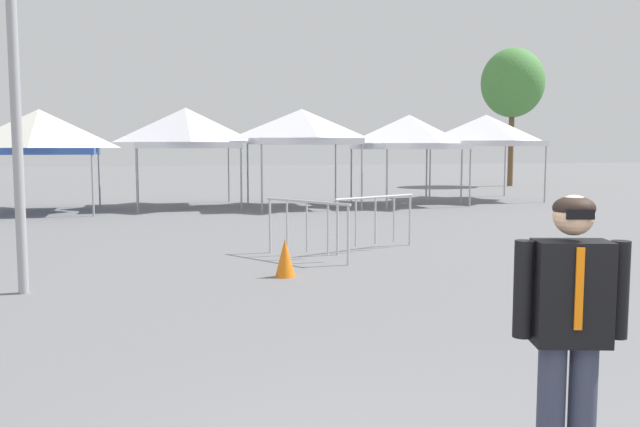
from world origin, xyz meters
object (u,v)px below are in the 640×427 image
(canopy_tent_behind_left, at_px, (302,127))
(traffic_cone_lot_center, at_px, (285,258))
(canopy_tent_far_right, at_px, (186,128))
(crowd_barrier_mid_lot, at_px, (375,212))
(canopy_tent_far_left, at_px, (486,131))
(person_foreground, at_px, (570,325))
(canopy_tent_left_of_center, at_px, (409,132))
(crowd_barrier_by_lift, at_px, (307,218))
(canopy_tent_center, at_px, (39,132))
(tree_behind_tents_left, at_px, (513,83))

(canopy_tent_behind_left, height_order, traffic_cone_lot_center, canopy_tent_behind_left)
(canopy_tent_far_right, height_order, crowd_barrier_mid_lot, canopy_tent_far_right)
(canopy_tent_far_left, xyz_separation_m, person_foreground, (-10.55, -20.11, -1.62))
(canopy_tent_left_of_center, bearing_deg, crowd_barrier_by_lift, -121.44)
(person_foreground, bearing_deg, traffic_cone_lot_center, 91.24)
(canopy_tent_center, height_order, person_foreground, canopy_tent_center)
(canopy_tent_left_of_center, distance_m, traffic_cone_lot_center, 13.92)
(canopy_tent_center, bearing_deg, crowd_barrier_mid_lot, -53.30)
(canopy_tent_center, distance_m, canopy_tent_left_of_center, 12.09)
(tree_behind_tents_left, xyz_separation_m, crowd_barrier_mid_lot, (-14.20, -18.74, -4.52))
(canopy_tent_behind_left, bearing_deg, tree_behind_tents_left, 34.13)
(canopy_tent_center, bearing_deg, person_foreground, -74.74)
(canopy_tent_behind_left, height_order, canopy_tent_left_of_center, canopy_tent_behind_left)
(canopy_tent_behind_left, bearing_deg, crowd_barrier_by_lift, -103.18)
(canopy_tent_left_of_center, relative_size, person_foreground, 1.94)
(canopy_tent_center, bearing_deg, crowd_barrier_by_lift, -61.11)
(canopy_tent_center, height_order, traffic_cone_lot_center, canopy_tent_center)
(tree_behind_tents_left, bearing_deg, canopy_tent_far_left, -126.44)
(canopy_tent_center, distance_m, tree_behind_tents_left, 23.50)
(traffic_cone_lot_center, bearing_deg, canopy_tent_left_of_center, 59.34)
(crowd_barrier_mid_lot, relative_size, traffic_cone_lot_center, 3.17)
(person_foreground, xyz_separation_m, traffic_cone_lot_center, (-0.15, 7.00, -0.73))
(canopy_tent_far_left, bearing_deg, crowd_barrier_mid_lot, -127.67)
(canopy_tent_center, relative_size, canopy_tent_far_left, 0.93)
(canopy_tent_left_of_center, bearing_deg, canopy_tent_behind_left, 178.01)
(canopy_tent_far_left, relative_size, crowd_barrier_mid_lot, 1.89)
(canopy_tent_center, distance_m, canopy_tent_behind_left, 8.27)
(canopy_tent_left_of_center, height_order, crowd_barrier_mid_lot, canopy_tent_left_of_center)
(canopy_tent_center, height_order, crowd_barrier_by_lift, canopy_tent_center)
(crowd_barrier_by_lift, height_order, traffic_cone_lot_center, crowd_barrier_by_lift)
(crowd_barrier_mid_lot, bearing_deg, person_foreground, -103.19)
(canopy_tent_far_left, xyz_separation_m, crowd_barrier_mid_lot, (-8.39, -10.86, -1.90))
(canopy_tent_far_left, height_order, person_foreground, canopy_tent_far_left)
(traffic_cone_lot_center, bearing_deg, canopy_tent_far_left, 50.77)
(person_foreground, height_order, traffic_cone_lot_center, person_foreground)
(canopy_tent_center, xyz_separation_m, canopy_tent_far_left, (15.78, 0.94, 0.15))
(person_foreground, bearing_deg, canopy_tent_center, 105.26)
(crowd_barrier_mid_lot, bearing_deg, canopy_tent_center, 126.70)
(canopy_tent_center, xyz_separation_m, canopy_tent_far_right, (4.50, 0.84, 0.17))
(canopy_tent_behind_left, relative_size, canopy_tent_left_of_center, 1.01)
(person_foreground, relative_size, traffic_cone_lot_center, 2.91)
(crowd_barrier_mid_lot, bearing_deg, crowd_barrier_by_lift, -157.31)
(canopy_tent_behind_left, distance_m, crowd_barrier_mid_lot, 9.93)
(crowd_barrier_mid_lot, relative_size, crowd_barrier_by_lift, 1.06)
(canopy_tent_center, distance_m, crowd_barrier_mid_lot, 12.50)
(tree_behind_tents_left, xyz_separation_m, crowd_barrier_by_lift, (-15.77, -19.40, -4.52))
(canopy_tent_far_right, bearing_deg, canopy_tent_center, -169.37)
(crowd_barrier_by_lift, xyz_separation_m, traffic_cone_lot_center, (-0.76, -1.60, -0.45))
(canopy_tent_far_right, distance_m, crowd_barrier_by_lift, 11.66)
(canopy_tent_far_right, relative_size, tree_behind_tents_left, 0.49)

